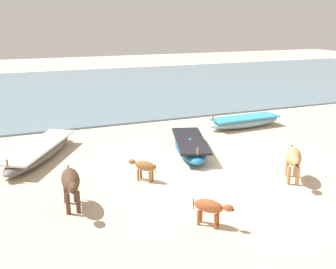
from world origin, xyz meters
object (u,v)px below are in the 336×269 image
cow_adult_tan (294,158)px  calf_near_rust (210,207)px  fishing_boat_1 (190,145)px  calf_far_brown (144,166)px  cow_second_adult_dark (71,182)px  fishing_boat_2 (40,151)px  fishing_boat_3 (245,122)px

cow_adult_tan → calf_near_rust: bearing=-34.0°
fishing_boat_1 → calf_near_rust: size_ratio=4.43×
calf_far_brown → cow_second_adult_dark: bearing=75.6°
fishing_boat_1 → cow_second_adult_dark: bearing=-40.7°
calf_far_brown → cow_second_adult_dark: (-2.16, -0.97, 0.26)m
fishing_boat_1 → calf_near_rust: 5.00m
calf_far_brown → cow_second_adult_dark: size_ratio=0.54×
cow_adult_tan → calf_near_rust: size_ratio=1.63×
fishing_boat_1 → fishing_boat_2: bearing=-87.7°
fishing_boat_3 → calf_near_rust: bearing=49.1°
cow_second_adult_dark → calf_near_rust: bearing=57.2°
calf_far_brown → cow_adult_tan: bearing=-151.6°
calf_far_brown → fishing_boat_1: bearing=-91.2°
fishing_boat_1 → fishing_boat_3: fishing_boat_1 is taller
cow_adult_tan → calf_far_brown: cow_adult_tan is taller
fishing_boat_2 → fishing_boat_3: size_ratio=1.21×
cow_adult_tan → fishing_boat_3: bearing=-166.0°
cow_adult_tan → calf_near_rust: (-3.33, -1.33, -0.24)m
fishing_boat_1 → cow_second_adult_dark: (-4.41, -2.68, 0.42)m
cow_adult_tan → cow_second_adult_dark: (-5.97, 0.66, 0.01)m
fishing_boat_3 → cow_second_adult_dark: 9.34m
calf_far_brown → calf_near_rust: bearing=150.5°
calf_near_rust → cow_second_adult_dark: cow_second_adult_dark is taller
fishing_boat_1 → fishing_boat_3: (3.58, 2.14, -0.02)m
fishing_boat_3 → calf_far_brown: bearing=30.8°
cow_adult_tan → cow_second_adult_dark: bearing=-62.1°
fishing_boat_1 → fishing_boat_3: bearing=139.0°
fishing_boat_2 → cow_adult_tan: cow_adult_tan is taller
calf_near_rust → calf_far_brown: calf_near_rust is taller
fishing_boat_2 → fishing_boat_3: (8.34, 0.80, -0.01)m
calf_near_rust → cow_second_adult_dark: (-2.63, 1.99, 0.25)m
fishing_boat_3 → fishing_boat_2: bearing=2.8°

